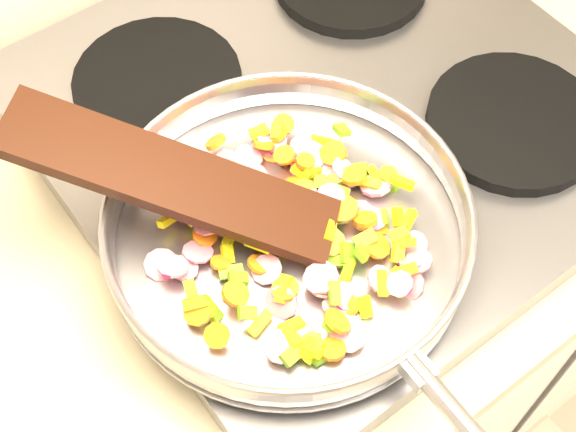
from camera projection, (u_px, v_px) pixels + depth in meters
cooktop at (331, 118)px, 0.91m from camera, size 0.60×0.60×0.04m
grate_fl at (310, 256)px, 0.78m from camera, size 0.19×0.19×0.02m
grate_fr at (514, 121)px, 0.87m from camera, size 0.19×0.19×0.02m
grate_bl at (158, 82)px, 0.90m from camera, size 0.19×0.19×0.02m
saute_pan at (289, 227)px, 0.76m from camera, size 0.38×0.55×0.05m
vegetable_heap at (289, 226)px, 0.77m from camera, size 0.27×0.28×0.05m
wooden_spatula at (173, 179)px, 0.73m from camera, size 0.25×0.28×0.11m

